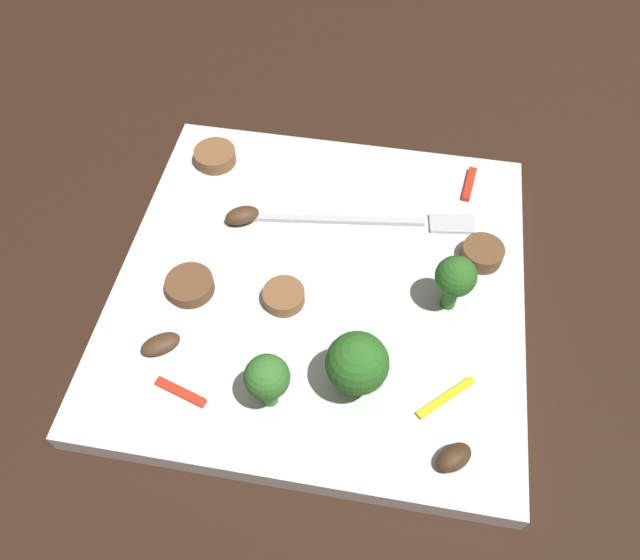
{
  "coord_description": "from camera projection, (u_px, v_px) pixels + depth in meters",
  "views": [
    {
      "loc": [
        0.04,
        -0.26,
        0.39
      ],
      "look_at": [
        0.0,
        0.0,
        0.02
      ],
      "focal_mm": 34.45,
      "sensor_mm": 36.0,
      "label": 1
    }
  ],
  "objects": [
    {
      "name": "pepper_strip_0",
      "position": [
        181.0,
        392.0,
        0.4
      ],
      "size": [
        0.04,
        0.02,
        0.0
      ],
      "primitive_type": "cube",
      "rotation": [
        0.0,
        0.0,
        2.85
      ],
      "color": "red",
      "rests_on": "plate"
    },
    {
      "name": "mushroom_0",
      "position": [
        242.0,
        215.0,
        0.48
      ],
      "size": [
        0.03,
        0.03,
        0.01
      ],
      "primitive_type": "ellipsoid",
      "rotation": [
        0.0,
        0.0,
        3.65
      ],
      "color": "#4C331E",
      "rests_on": "plate"
    },
    {
      "name": "mushroom_1",
      "position": [
        160.0,
        344.0,
        0.42
      ],
      "size": [
        0.03,
        0.03,
        0.01
      ],
      "primitive_type": "ellipsoid",
      "rotation": [
        0.0,
        0.0,
        3.75
      ],
      "color": "#4C331E",
      "rests_on": "plate"
    },
    {
      "name": "ground_plane",
      "position": [
        320.0,
        293.0,
        0.47
      ],
      "size": [
        1.4,
        1.4,
        0.0
      ],
      "primitive_type": "plane",
      "color": "black"
    },
    {
      "name": "broccoli_floret_1",
      "position": [
        267.0,
        379.0,
        0.37
      ],
      "size": [
        0.03,
        0.03,
        0.05
      ],
      "color": "#408630",
      "rests_on": "plate"
    },
    {
      "name": "sausage_slice_0",
      "position": [
        284.0,
        296.0,
        0.44
      ],
      "size": [
        0.03,
        0.03,
        0.01
      ],
      "primitive_type": "cylinder",
      "rotation": [
        0.0,
        0.0,
        1.52
      ],
      "color": "brown",
      "rests_on": "plate"
    },
    {
      "name": "sausage_slice_2",
      "position": [
        190.0,
        285.0,
        0.44
      ],
      "size": [
        0.05,
        0.05,
        0.01
      ],
      "primitive_type": "cylinder",
      "rotation": [
        0.0,
        0.0,
        2.74
      ],
      "color": "brown",
      "rests_on": "plate"
    },
    {
      "name": "broccoli_floret_2",
      "position": [
        357.0,
        364.0,
        0.38
      ],
      "size": [
        0.04,
        0.04,
        0.05
      ],
      "color": "#347525",
      "rests_on": "plate"
    },
    {
      "name": "sausage_slice_3",
      "position": [
        215.0,
        156.0,
        0.52
      ],
      "size": [
        0.05,
        0.05,
        0.01
      ],
      "primitive_type": "cylinder",
      "rotation": [
        0.0,
        0.0,
        2.04
      ],
      "color": "brown",
      "rests_on": "plate"
    },
    {
      "name": "pepper_strip_2",
      "position": [
        446.0,
        398.0,
        0.4
      ],
      "size": [
        0.04,
        0.04,
        0.0
      ],
      "primitive_type": "cube",
      "rotation": [
        0.0,
        0.0,
        3.9
      ],
      "color": "yellow",
      "rests_on": "plate"
    },
    {
      "name": "broccoli_floret_0",
      "position": [
        455.0,
        278.0,
        0.41
      ],
      "size": [
        0.03,
        0.03,
        0.05
      ],
      "color": "#347525",
      "rests_on": "plate"
    },
    {
      "name": "mushroom_2",
      "position": [
        454.0,
        458.0,
        0.37
      ],
      "size": [
        0.03,
        0.03,
        0.01
      ],
      "primitive_type": "ellipsoid",
      "rotation": [
        0.0,
        0.0,
        3.89
      ],
      "color": "#422B19",
      "rests_on": "plate"
    },
    {
      "name": "pepper_strip_1",
      "position": [
        469.0,
        184.0,
        0.51
      ],
      "size": [
        0.01,
        0.04,
        0.0
      ],
      "primitive_type": "cube",
      "rotation": [
        0.0,
        0.0,
        1.44
      ],
      "color": "red",
      "rests_on": "plate"
    },
    {
      "name": "plate",
      "position": [
        320.0,
        287.0,
        0.46
      ],
      "size": [
        0.3,
        0.3,
        0.02
      ],
      "primitive_type": "cube",
      "color": "white",
      "rests_on": "ground_plane"
    },
    {
      "name": "sausage_slice_1",
      "position": [
        482.0,
        253.0,
        0.46
      ],
      "size": [
        0.04,
        0.04,
        0.01
      ],
      "primitive_type": "cylinder",
      "rotation": [
        0.0,
        0.0,
        1.22
      ],
      "color": "brown",
      "rests_on": "plate"
    },
    {
      "name": "fork",
      "position": [
        378.0,
        222.0,
        0.48
      ],
      "size": [
        0.18,
        0.04,
        0.0
      ],
      "rotation": [
        0.0,
        0.0,
        0.13
      ],
      "color": "silver",
      "rests_on": "plate"
    }
  ]
}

